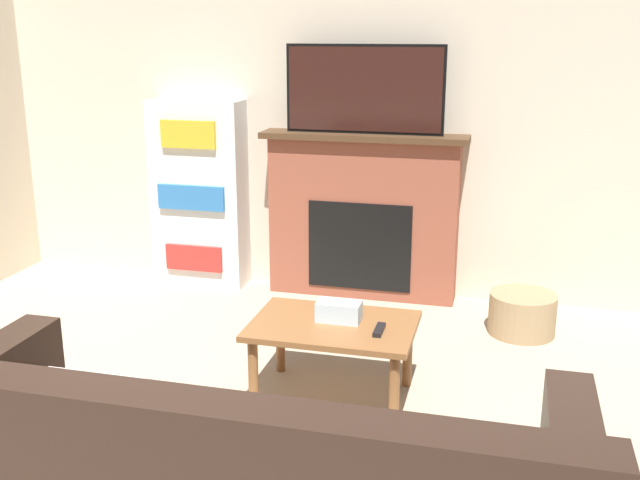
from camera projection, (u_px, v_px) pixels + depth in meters
name	position (u px, v px, depth m)	size (l,w,h in m)	color
wall_back	(362.00, 99.00, 5.07)	(6.24, 0.06, 2.70)	beige
fireplace	(363.00, 215.00, 5.14)	(1.39, 0.28, 1.14)	brown
tv	(364.00, 89.00, 4.89)	(1.05, 0.03, 0.58)	black
coffee_table	(333.00, 334.00, 3.73)	(0.81, 0.56, 0.40)	brown
tissue_box	(339.00, 311.00, 3.73)	(0.22, 0.12, 0.10)	silver
remote_control	(379.00, 330.00, 3.60)	(0.04, 0.15, 0.02)	black
bookshelf	(199.00, 194.00, 5.38)	(0.67, 0.29, 1.33)	white
storage_basket	(522.00, 314.00, 4.59)	(0.41, 0.41, 0.26)	tan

